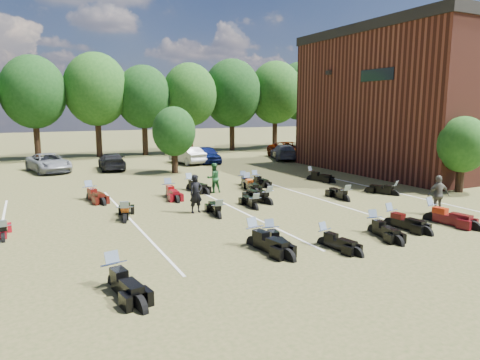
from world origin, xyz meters
TOP-DOWN VIEW (x-y plane):
  - ground at (0.00, 0.00)m, footprint 160.00×160.00m
  - car_2 at (-10.47, 20.21)m, footprint 3.45×5.46m
  - car_3 at (-5.94, 19.39)m, footprint 2.18×4.67m
  - car_4 at (2.45, 19.98)m, footprint 2.16×4.41m
  - car_5 at (0.63, 20.17)m, footprint 2.14×4.58m
  - car_6 at (10.90, 19.73)m, footprint 3.19×5.86m
  - car_7 at (9.76, 18.88)m, footprint 3.69×5.31m
  - person_black at (-4.97, 3.10)m, footprint 0.71×0.52m
  - person_green at (-2.36, 7.16)m, footprint 0.86×0.68m
  - person_grey at (4.87, -2.08)m, footprint 1.13×0.71m
  - motorcycle_0 at (-9.93, -3.76)m, footprint 1.18×2.50m
  - motorcycle_1 at (-4.86, -2.37)m, footprint 1.21×2.58m
  - motorcycle_2 at (-4.18, -2.36)m, footprint 1.07×2.22m
  - motorcycle_3 at (-2.57, -3.40)m, footprint 0.98×2.09m
  - motorcycle_4 at (0.12, -3.01)m, footprint 1.11×2.30m
  - motorcycle_5 at (1.52, -2.53)m, footprint 0.99×2.35m
  - motorcycle_6 at (3.65, -2.77)m, footprint 1.20×2.60m
  - motorcycle_7 at (-12.85, 2.24)m, footprint 0.72×2.03m
  - motorcycle_8 at (-8.28, 2.94)m, footprint 1.29×2.42m
  - motorcycle_9 at (-4.41, 1.75)m, footprint 1.00×2.19m
  - motorcycle_10 at (-1.08, 3.14)m, footprint 1.17×2.49m
  - motorcycle_11 at (-2.19, 2.44)m, footprint 0.81×2.07m
  - motorcycle_12 at (2.96, 1.95)m, footprint 0.97×2.26m
  - motorcycle_13 at (6.32, 1.90)m, footprint 1.33×2.19m
  - motorcycle_14 at (-9.01, 8.46)m, footprint 1.32×2.59m
  - motorcycle_15 at (-4.98, 7.40)m, footprint 0.90×2.48m
  - motorcycle_16 at (-3.28, 8.64)m, footprint 1.23×2.54m
  - motorcycle_17 at (-0.11, 7.29)m, footprint 1.21×2.55m
  - motorcycle_18 at (1.12, 8.57)m, footprint 0.74×2.21m
  - motorcycle_19 at (0.35, 8.78)m, footprint 1.17×2.23m
  - motorcycle_20 at (5.27, 8.27)m, footprint 1.39×2.37m
  - brick_building at (22.00, 9.00)m, footprint 25.40×15.20m
  - tree_line at (-1.00, 29.00)m, footprint 56.00×6.00m
  - young_tree_near_building at (10.50, 1.00)m, footprint 2.80×2.80m
  - young_tree_midfield at (-2.00, 15.50)m, footprint 3.20×3.20m
  - parking_lines at (-3.00, 3.00)m, footprint 20.10×14.00m

SIDE VIEW (x-z plane):
  - ground at x=0.00m, z-range 0.00..0.00m
  - motorcycle_0 at x=-9.93m, z-range -0.67..0.67m
  - motorcycle_1 at x=-4.86m, z-range -0.69..0.69m
  - motorcycle_2 at x=-4.18m, z-range -0.59..0.59m
  - motorcycle_3 at x=-2.57m, z-range -0.56..0.56m
  - motorcycle_4 at x=0.12m, z-range -0.61..0.61m
  - motorcycle_5 at x=1.52m, z-range -0.64..0.64m
  - motorcycle_6 at x=3.65m, z-range -0.70..0.70m
  - motorcycle_7 at x=-12.85m, z-range -0.56..0.56m
  - motorcycle_8 at x=-8.28m, z-range -0.64..0.64m
  - motorcycle_9 at x=-4.41m, z-range -0.59..0.59m
  - motorcycle_10 at x=-1.08m, z-range -0.67..0.67m
  - motorcycle_11 at x=-2.19m, z-range -0.56..0.56m
  - motorcycle_12 at x=2.96m, z-range -0.61..0.61m
  - motorcycle_13 at x=6.32m, z-range -0.58..0.58m
  - motorcycle_14 at x=-9.01m, z-range -0.69..0.69m
  - motorcycle_15 at x=-4.98m, z-range -0.68..0.68m
  - motorcycle_16 at x=-3.28m, z-range -0.68..0.68m
  - motorcycle_17 at x=-0.11m, z-range -0.68..0.68m
  - motorcycle_18 at x=1.12m, z-range -0.61..0.61m
  - motorcycle_19 at x=0.35m, z-range -0.59..0.59m
  - motorcycle_20 at x=5.27m, z-range -0.63..0.63m
  - parking_lines at x=-3.00m, z-range 0.00..0.01m
  - car_3 at x=-5.94m, z-range 0.00..1.32m
  - car_2 at x=-10.47m, z-range 0.00..1.41m
  - car_7 at x=9.76m, z-range 0.00..1.43m
  - car_4 at x=2.45m, z-range 0.00..1.45m
  - car_5 at x=0.63m, z-range 0.00..1.45m
  - car_6 at x=10.90m, z-range 0.00..1.56m
  - person_green at x=-2.36m, z-range 0.00..1.71m
  - person_black at x=-4.97m, z-range 0.00..1.80m
  - person_grey at x=4.87m, z-range 0.00..1.80m
  - young_tree_near_building at x=10.50m, z-range 0.67..4.83m
  - young_tree_midfield at x=-2.00m, z-range 0.74..5.44m
  - brick_building at x=22.00m, z-range 0.01..10.71m
  - tree_line at x=-1.00m, z-range 1.42..11.20m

